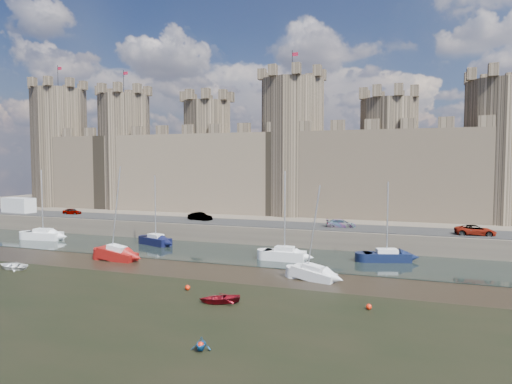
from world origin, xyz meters
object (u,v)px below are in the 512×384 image
at_px(car_3, 475,230).
at_px(sailboat_4, 117,254).
at_px(sailboat_0, 43,235).
at_px(sailboat_1, 156,240).
at_px(van, 19,205).
at_px(sailboat_5, 313,273).
at_px(car_1, 200,217).
at_px(car_0, 72,211).
at_px(sailboat_3, 387,256).
at_px(car_2, 341,223).
at_px(sailboat_2, 285,254).

xyz_separation_m(car_3, sailboat_4, (-39.80, -16.72, -2.36)).
relative_size(sailboat_0, sailboat_1, 1.07).
bearing_deg(van, sailboat_5, -11.72).
xyz_separation_m(car_1, sailboat_0, (-20.55, -10.35, -2.34)).
bearing_deg(sailboat_1, sailboat_0, -154.49).
relative_size(van, sailboat_4, 0.55).
distance_m(car_0, sailboat_1, 23.81).
bearing_deg(van, car_3, 5.71).
bearing_deg(sailboat_4, sailboat_3, 20.65).
bearing_deg(car_1, sailboat_3, -96.47).
height_order(sailboat_0, sailboat_4, sailboat_4).
distance_m(car_1, sailboat_1, 9.31).
height_order(car_0, sailboat_1, sailboat_1).
height_order(sailboat_0, sailboat_5, sailboat_0).
bearing_deg(sailboat_1, car_2, 39.34).
height_order(car_1, car_2, car_1).
relative_size(sailboat_2, sailboat_3, 1.13).
xyz_separation_m(car_1, sailboat_4, (-1.60, -18.49, -2.34)).
xyz_separation_m(sailboat_2, sailboat_3, (11.22, 3.44, -0.10)).
height_order(sailboat_2, sailboat_5, sailboat_2).
height_order(car_0, sailboat_4, sailboat_4).
xyz_separation_m(sailboat_1, sailboat_2, (19.50, -3.70, 0.06)).
bearing_deg(car_1, sailboat_4, -173.89).
xyz_separation_m(van, sailboat_1, (32.77, -7.79, -3.07)).
relative_size(car_2, sailboat_5, 0.43).
bearing_deg(car_3, sailboat_0, 94.24).
bearing_deg(sailboat_2, car_2, 69.78).
xyz_separation_m(car_3, sailboat_1, (-40.68, -6.89, -2.38)).
height_order(van, sailboat_4, sailboat_4).
height_order(car_1, sailboat_1, sailboat_1).
bearing_deg(van, sailboat_0, -26.40).
bearing_deg(car_0, car_1, -93.36).
bearing_deg(sailboat_3, sailboat_4, -179.42).
height_order(car_1, car_3, car_3).
bearing_deg(sailboat_3, van, 155.56).
bearing_deg(car_2, van, 78.93).
distance_m(sailboat_4, sailboat_5, 23.60).
xyz_separation_m(car_1, van, (-35.26, -0.86, 0.70)).
bearing_deg(sailboat_2, car_0, 163.72).
bearing_deg(sailboat_0, car_0, 103.89).
xyz_separation_m(van, sailboat_3, (63.49, -8.06, -3.11)).
xyz_separation_m(sailboat_2, sailboat_5, (4.96, -7.26, -0.14)).
distance_m(car_0, sailboat_3, 53.54).
distance_m(sailboat_3, sailboat_4, 31.33).
height_order(car_0, sailboat_3, sailboat_3).
xyz_separation_m(car_1, sailboat_2, (17.01, -12.36, -2.31)).
bearing_deg(car_2, car_3, -106.81).
bearing_deg(sailboat_1, car_0, 178.24).
xyz_separation_m(car_0, car_1, (24.48, -0.19, 0.09)).
bearing_deg(car_1, car_3, -81.59).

